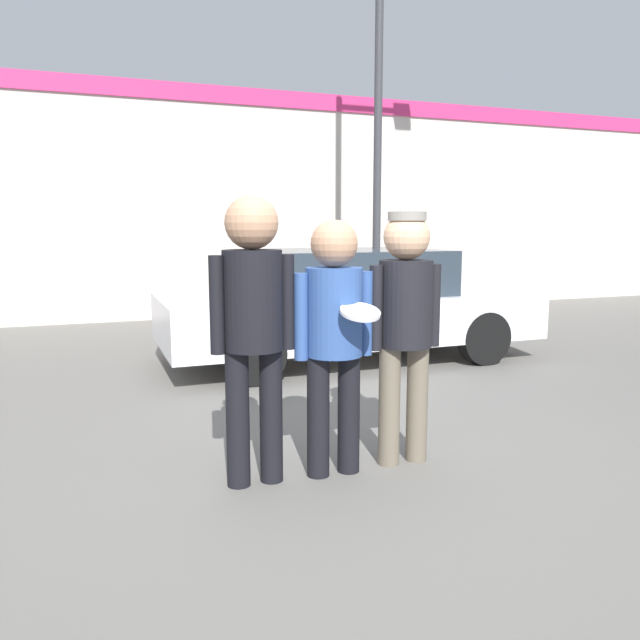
{
  "coord_description": "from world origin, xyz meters",
  "views": [
    {
      "loc": [
        -1.56,
        -3.9,
        1.65
      ],
      "look_at": [
        -0.05,
        0.1,
        1.01
      ],
      "focal_mm": 35.0,
      "sensor_mm": 36.0,
      "label": 1
    }
  ],
  "objects": [
    {
      "name": "ground_plane",
      "position": [
        0.0,
        0.0,
        0.0
      ],
      "size": [
        56.0,
        56.0,
        0.0
      ],
      "primitive_type": "plane",
      "color": "#66635E"
    },
    {
      "name": "storefront_building",
      "position": [
        0.0,
        7.6,
        2.1
      ],
      "size": [
        24.0,
        0.22,
        4.13
      ],
      "color": "beige",
      "rests_on": "ground"
    },
    {
      "name": "parked_car_near",
      "position": [
        1.47,
        3.19,
        0.7
      ],
      "size": [
        4.6,
        1.89,
        1.38
      ],
      "color": "silver",
      "rests_on": "ground"
    },
    {
      "name": "street_lamp",
      "position": [
        2.89,
        4.74,
        3.98
      ],
      "size": [
        1.59,
        0.35,
        6.51
      ],
      "color": "#38383D",
      "rests_on": "ground"
    },
    {
      "name": "person_left",
      "position": [
        -0.59,
        -0.13,
        1.13
      ],
      "size": [
        0.54,
        0.37,
        1.84
      ],
      "color": "black",
      "rests_on": "ground"
    },
    {
      "name": "person_middle_with_frisbee",
      "position": [
        -0.05,
        -0.16,
        1.02
      ],
      "size": [
        0.54,
        0.58,
        1.7
      ],
      "color": "black",
      "rests_on": "ground"
    },
    {
      "name": "person_right",
      "position": [
        0.48,
        -0.14,
        1.07
      ],
      "size": [
        0.54,
        0.37,
        1.75
      ],
      "color": "#665B4C",
      "rests_on": "ground"
    }
  ]
}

